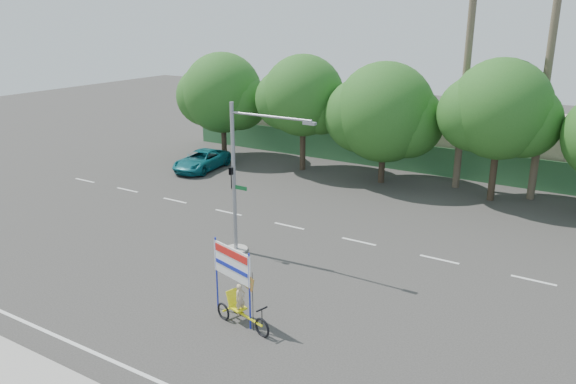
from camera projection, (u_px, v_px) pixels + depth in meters
The scene contains 13 objects.
ground at pixel (226, 299), 21.96m from camera, with size 120.00×120.00×0.00m, color #33302D.
fence at pixel (414, 158), 39.10m from camera, with size 38.00×0.08×2.00m, color #336B3D.
building_left at pixel (319, 120), 47.43m from camera, with size 12.00×8.00×4.00m, color beige.
building_right at pixel (550, 148), 38.53m from camera, with size 14.00×8.00×3.60m, color beige.
tree_far_left at pixel (222, 95), 42.11m from camera, with size 7.14×6.00×7.96m.
tree_left at pixel (303, 98), 38.54m from camera, with size 6.66×5.60×8.07m.
tree_center at pixel (384, 115), 35.73m from camera, with size 7.62×6.40×7.85m.
tree_right at pixel (499, 113), 32.01m from camera, with size 6.90×5.80×8.36m.
palm_tall at pixel (555, 17), 30.60m from camera, with size 3.73×3.79×17.45m.
palm_short at pixel (469, 45), 33.34m from camera, with size 3.73×3.79×14.45m.
traffic_signal at pixel (239, 193), 25.40m from camera, with size 4.72×1.10×7.00m.
trike_billboard at pixel (238, 292), 20.02m from camera, with size 2.91×1.16×2.95m.
pickup_truck at pixel (202, 160), 39.80m from camera, with size 2.29×4.97×1.38m, color #0F656E.
Camera 1 is at (12.33, -15.47, 10.71)m, focal length 35.00 mm.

